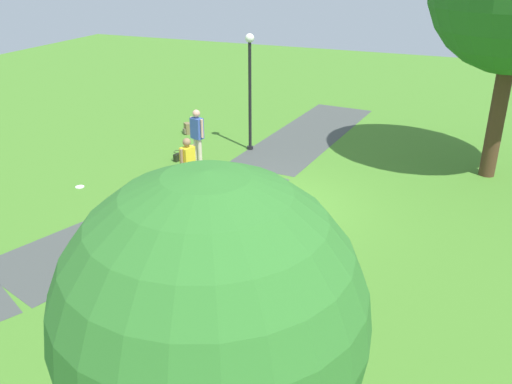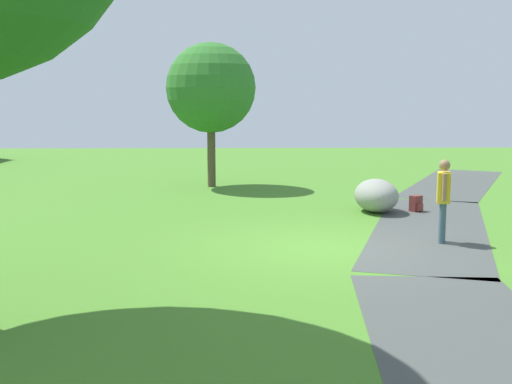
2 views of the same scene
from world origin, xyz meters
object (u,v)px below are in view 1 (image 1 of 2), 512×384
man_near_boulder (188,163)px  spare_backpack_on_lawn (187,129)px  frisbee_on_grass (80,187)px  lawn_boulder (133,246)px  young_tree_near_path (212,318)px  lamp_post (250,80)px  handbag_on_grass (178,156)px  woman_with_handbag (197,133)px  backpack_by_boulder (94,247)px

man_near_boulder → spare_backpack_on_lawn: man_near_boulder is taller
frisbee_on_grass → lawn_boulder: bearing=52.8°
young_tree_near_path → lamp_post: size_ratio=1.20×
man_near_boulder → handbag_on_grass: bearing=-143.9°
young_tree_near_path → lamp_post: young_tree_near_path is taller
woman_with_handbag → backpack_by_boulder: woman_with_handbag is taller
lamp_post → handbag_on_grass: (1.86, -1.67, -2.16)m
young_tree_near_path → frisbee_on_grass: (-7.50, -7.99, -3.08)m
woman_with_handbag → spare_backpack_on_lawn: size_ratio=4.35×
man_near_boulder → handbag_on_grass: man_near_boulder is taller
man_near_boulder → frisbee_on_grass: man_near_boulder is taller
lamp_post → handbag_on_grass: size_ratio=11.00×
woman_with_handbag → handbag_on_grass: size_ratio=5.11×
lamp_post → woman_with_handbag: 2.48m
frisbee_on_grass → woman_with_handbag: bearing=141.6°
woman_with_handbag → spare_backpack_on_lawn: woman_with_handbag is taller
lamp_post → spare_backpack_on_lawn: lamp_post is taller
young_tree_near_path → woman_with_handbag: bearing=-150.9°
lamp_post → lawn_boulder: (7.56, 0.54, -1.89)m
young_tree_near_path → lawn_boulder: size_ratio=2.91×
woman_with_handbag → handbag_on_grass: woman_with_handbag is taller
backpack_by_boulder → spare_backpack_on_lawn: size_ratio=1.00×
backpack_by_boulder → spare_backpack_on_lawn: 8.55m
young_tree_near_path → backpack_by_boulder: 7.61m
spare_backpack_on_lawn → backpack_by_boulder: bearing=15.3°
lamp_post → frisbee_on_grass: (4.74, -3.18, -2.29)m
handbag_on_grass → young_tree_near_path: bearing=32.0°
spare_backpack_on_lawn → frisbee_on_grass: (5.39, -0.45, -0.18)m
young_tree_near_path → spare_backpack_on_lawn: (-12.89, -7.54, -2.90)m
man_near_boulder → lamp_post: bearing=179.4°
backpack_by_boulder → frisbee_on_grass: (-2.85, -2.71, -0.18)m
young_tree_near_path → backpack_by_boulder: young_tree_near_path is taller
lawn_boulder → man_near_boulder: (-3.46, -0.58, 0.54)m
lamp_post → man_near_boulder: size_ratio=2.28×
lawn_boulder → frisbee_on_grass: (-2.82, -3.72, -0.40)m
backpack_by_boulder → frisbee_on_grass: backpack_by_boulder is taller
lamp_post → spare_backpack_on_lawn: (-0.66, -2.73, -2.11)m
young_tree_near_path → frisbee_on_grass: bearing=-133.2°
man_near_boulder → lawn_boulder: bearing=9.6°
lamp_post → man_near_boulder: (4.09, -0.04, -1.35)m
man_near_boulder → spare_backpack_on_lawn: bearing=-150.5°
lawn_boulder → woman_with_handbag: bearing=-165.4°
handbag_on_grass → spare_backpack_on_lawn: 2.73m
spare_backpack_on_lawn → frisbee_on_grass: 5.41m
young_tree_near_path → spare_backpack_on_lawn: young_tree_near_path is taller
man_near_boulder → spare_backpack_on_lawn: (-4.75, -2.68, -0.75)m
man_near_boulder → young_tree_near_path: bearing=30.8°
lawn_boulder → woman_with_handbag: woman_with_handbag is taller
young_tree_near_path → spare_backpack_on_lawn: bearing=-149.7°
young_tree_near_path → man_near_boulder: size_ratio=2.74×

